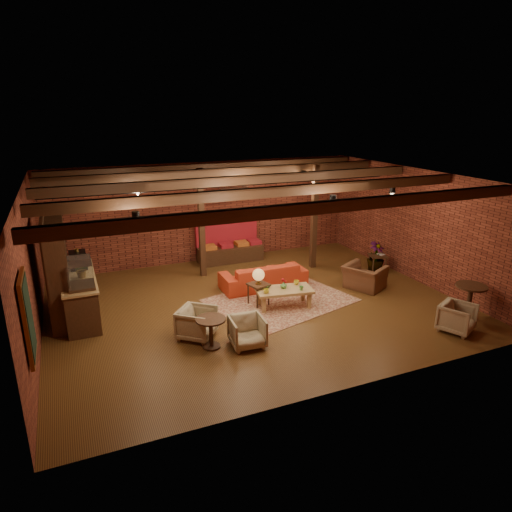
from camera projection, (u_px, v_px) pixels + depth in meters
name	position (u px, v px, depth m)	size (l,w,h in m)	color
floor	(255.00, 305.00, 11.66)	(10.00, 10.00, 0.00)	#39210E
ceiling	(255.00, 180.00, 10.66)	(10.00, 8.00, 0.02)	black
wall_back	(207.00, 212.00, 14.67)	(10.00, 0.02, 3.20)	#5E251B
wall_front	(347.00, 308.00, 7.66)	(10.00, 0.02, 3.20)	#5E251B
wall_left	(30.00, 273.00, 9.32)	(0.02, 8.00, 3.20)	#5E251B
wall_right	(416.00, 226.00, 13.01)	(0.02, 8.00, 3.20)	#5E251B
ceiling_beams	(255.00, 185.00, 10.70)	(9.80, 6.40, 0.22)	#2F1F0F
ceiling_pipe	(232.00, 184.00, 12.17)	(0.12, 0.12, 9.60)	black
post_left	(201.00, 224.00, 13.22)	(0.16, 0.16, 3.20)	#2F1F0F
post_right	(314.00, 218.00, 13.95)	(0.16, 0.16, 3.20)	#2F1F0F
service_counter	(79.00, 286.00, 10.77)	(0.80, 2.50, 1.60)	#2F1F0F
plant_counter	(81.00, 266.00, 10.86)	(0.35, 0.39, 0.30)	#337F33
shelving_hutch	(59.00, 271.00, 10.59)	(0.52, 2.00, 2.40)	#2F1F0F
chalkboard_menu	(28.00, 317.00, 7.33)	(0.08, 0.96, 1.46)	black
banquette	(230.00, 246.00, 14.84)	(2.10, 0.70, 1.00)	maroon
service_sign	(234.00, 192.00, 13.87)	(0.86, 0.06, 0.30)	#FF3819
ceiling_spotlights	(255.00, 194.00, 10.77)	(6.40, 4.40, 0.28)	black
rug	(280.00, 300.00, 11.93)	(3.40, 2.60, 0.01)	maroon
sofa	(263.00, 276.00, 12.71)	(2.38, 0.93, 0.70)	#B33118
coffee_table	(283.00, 291.00, 11.44)	(1.50, 0.93, 0.73)	#A6854D
side_table_lamp	(258.00, 278.00, 11.47)	(0.56, 0.56, 0.96)	#2F1F0F
round_table_left	(211.00, 328.00, 9.48)	(0.63, 0.63, 0.66)	#2F1F0F
armchair_a	(197.00, 322.00, 9.92)	(0.73, 0.69, 0.75)	beige
armchair_b	(247.00, 330.00, 9.57)	(0.70, 0.65, 0.72)	beige
armchair_right	(365.00, 273.00, 12.60)	(1.03, 0.67, 0.90)	brown
side_table_book	(378.00, 256.00, 13.85)	(0.62, 0.62, 0.57)	#2F1F0F
round_table_right	(470.00, 296.00, 10.78)	(0.72, 0.72, 0.84)	#2F1F0F
armchair_far	(457.00, 316.00, 10.20)	(0.70, 0.65, 0.72)	beige
plant_tall	(378.00, 228.00, 13.67)	(1.54, 1.54, 2.74)	#4C7F4C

